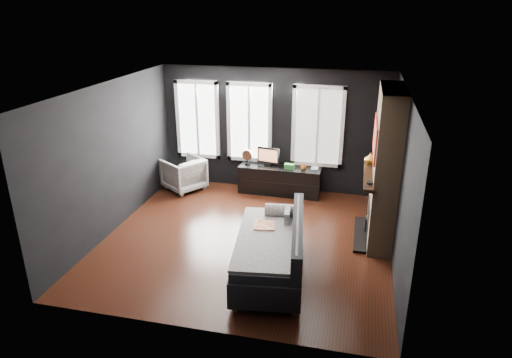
% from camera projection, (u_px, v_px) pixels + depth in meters
% --- Properties ---
extents(floor, '(5.00, 5.00, 0.00)m').
position_uv_depth(floor, '(247.00, 239.00, 8.20)').
color(floor, black).
rests_on(floor, ground).
extents(ceiling, '(5.00, 5.00, 0.00)m').
position_uv_depth(ceiling, '(246.00, 88.00, 7.22)').
color(ceiling, white).
rests_on(ceiling, ground).
extents(wall_back, '(5.00, 0.02, 2.70)m').
position_uv_depth(wall_back, '(274.00, 130.00, 9.98)').
color(wall_back, black).
rests_on(wall_back, ground).
extents(wall_left, '(0.02, 5.00, 2.70)m').
position_uv_depth(wall_left, '(112.00, 158.00, 8.23)').
color(wall_left, black).
rests_on(wall_left, ground).
extents(wall_right, '(0.02, 5.00, 2.70)m').
position_uv_depth(wall_right, '(400.00, 180.00, 7.18)').
color(wall_right, black).
rests_on(wall_right, ground).
extents(windows, '(4.00, 0.16, 1.76)m').
position_uv_depth(windows, '(254.00, 82.00, 9.66)').
color(windows, white).
rests_on(windows, wall_back).
extents(fireplace, '(0.70, 1.62, 2.70)m').
position_uv_depth(fireplace, '(386.00, 167.00, 7.77)').
color(fireplace, '#93724C').
rests_on(fireplace, floor).
extents(sofa, '(1.37, 2.32, 0.94)m').
position_uv_depth(sofa, '(270.00, 247.00, 6.98)').
color(sofa, '#252528').
rests_on(sofa, floor).
extents(stripe_pillow, '(0.11, 0.34, 0.34)m').
position_uv_depth(stripe_pillow, '(287.00, 220.00, 7.39)').
color(stripe_pillow, gray).
rests_on(stripe_pillow, sofa).
extents(armchair, '(1.05, 1.06, 0.81)m').
position_uv_depth(armchair, '(184.00, 172.00, 10.23)').
color(armchair, silver).
rests_on(armchair, floor).
extents(media_console, '(1.81, 0.61, 0.62)m').
position_uv_depth(media_console, '(280.00, 180.00, 10.08)').
color(media_console, black).
rests_on(media_console, floor).
extents(monitor, '(0.52, 0.20, 0.45)m').
position_uv_depth(monitor, '(268.00, 155.00, 9.97)').
color(monitor, black).
rests_on(monitor, media_console).
extents(desk_fan, '(0.27, 0.27, 0.34)m').
position_uv_depth(desk_fan, '(247.00, 157.00, 10.06)').
color(desk_fan, gray).
rests_on(desk_fan, media_console).
extents(mug, '(0.12, 0.10, 0.12)m').
position_uv_depth(mug, '(304.00, 167.00, 9.79)').
color(mug, orange).
rests_on(mug, media_console).
extents(book, '(0.16, 0.02, 0.21)m').
position_uv_depth(book, '(311.00, 164.00, 9.82)').
color(book, '#A39484').
rests_on(book, media_console).
extents(storage_box, '(0.21, 0.13, 0.11)m').
position_uv_depth(storage_box, '(289.00, 166.00, 9.82)').
color(storage_box, '#307E31').
rests_on(storage_box, media_console).
extents(mantel_vase, '(0.22, 0.23, 0.21)m').
position_uv_depth(mantel_vase, '(370.00, 159.00, 8.24)').
color(mantel_vase, gold).
rests_on(mantel_vase, fireplace).
extents(mantel_clock, '(0.14, 0.14, 0.04)m').
position_uv_depth(mantel_clock, '(370.00, 183.00, 7.36)').
color(mantel_clock, black).
rests_on(mantel_clock, fireplace).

